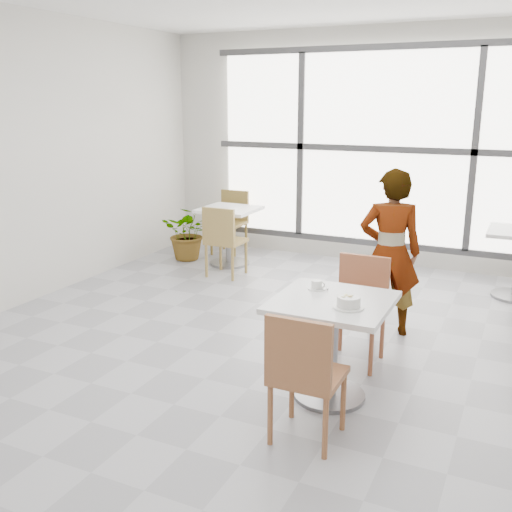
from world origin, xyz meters
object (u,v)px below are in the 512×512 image
at_px(person, 390,253).
at_px(plant_left, 189,232).
at_px(oatmeal_bowl, 349,302).
at_px(bg_table_left, 229,228).
at_px(chair_near, 304,370).
at_px(chair_far, 359,302).
at_px(coffee_cup, 317,285).
at_px(bg_chair_left_near, 223,237).
at_px(main_table, 331,330).
at_px(bg_chair_left_far, 231,217).

distance_m(person, plant_left, 3.37).
distance_m(oatmeal_bowl, bg_table_left, 3.89).
xyz_separation_m(chair_near, bg_table_left, (-2.37, 3.51, -0.01)).
height_order(chair_far, coffee_cup, chair_far).
height_order(chair_near, bg_table_left, chair_near).
height_order(chair_near, bg_chair_left_near, same).
bearing_deg(chair_near, oatmeal_bowl, -102.10).
distance_m(main_table, person, 1.43).
relative_size(main_table, oatmeal_bowl, 3.81).
bearing_deg(bg_chair_left_near, coffee_cup, 132.43).
bearing_deg(main_table, chair_near, -86.71).
height_order(main_table, bg_chair_left_near, bg_chair_left_near).
xyz_separation_m(main_table, person, (0.08, 1.41, 0.24)).
height_order(person, plant_left, person).
xyz_separation_m(chair_near, bg_chair_left_near, (-2.17, 2.96, 0.00)).
bearing_deg(plant_left, main_table, -43.98).
xyz_separation_m(bg_chair_left_near, bg_chair_left_far, (-0.47, 1.13, 0.00)).
xyz_separation_m(chair_far, bg_table_left, (-2.34, 2.13, -0.01)).
xyz_separation_m(coffee_cup, bg_chair_left_far, (-2.43, 3.26, -0.28)).
xyz_separation_m(chair_near, bg_chair_left_far, (-2.64, 4.08, 0.00)).
relative_size(coffee_cup, bg_chair_left_far, 0.18).
bearing_deg(plant_left, coffee_cup, -43.95).
height_order(bg_table_left, bg_chair_left_far, bg_chair_left_far).
bearing_deg(chair_near, main_table, -86.71).
xyz_separation_m(chair_far, bg_chair_left_far, (-2.61, 2.71, 0.00)).
bearing_deg(oatmeal_bowl, plant_left, 136.27).
bearing_deg(chair_far, oatmeal_bowl, -79.97).
relative_size(chair_far, plant_left, 1.17).
bearing_deg(person, main_table, 68.49).
height_order(chair_near, chair_far, same).
height_order(chair_far, bg_table_left, chair_far).
height_order(chair_near, oatmeal_bowl, chair_near).
height_order(chair_near, plant_left, chair_near).
distance_m(coffee_cup, person, 1.26).
relative_size(main_table, bg_chair_left_near, 0.92).
distance_m(coffee_cup, plant_left, 3.87).
bearing_deg(oatmeal_bowl, chair_far, 100.03).
bearing_deg(main_table, chair_far, 90.00).
bearing_deg(bg_table_left, plant_left, -178.27).
bearing_deg(oatmeal_bowl, person, 92.67).
distance_m(chair_near, plant_left, 4.59).
distance_m(chair_far, bg_chair_left_near, 2.66).
relative_size(oatmeal_bowl, bg_chair_left_far, 0.24).
distance_m(bg_chair_left_far, plant_left, 0.70).
xyz_separation_m(chair_near, person, (0.04, 2.05, 0.26)).
height_order(coffee_cup, bg_chair_left_near, bg_chair_left_near).
bearing_deg(chair_far, person, 83.42).
bearing_deg(bg_table_left, chair_far, -42.43).
relative_size(coffee_cup, person, 0.10).
bearing_deg(chair_near, person, -91.16).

